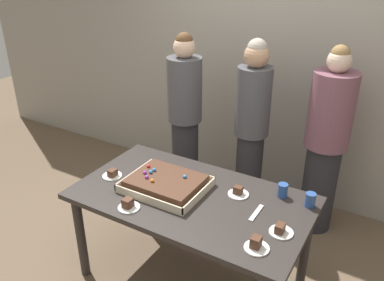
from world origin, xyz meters
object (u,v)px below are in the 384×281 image
(plated_slice_far_right, at_px, (281,230))
(plated_slice_center_front, at_px, (128,205))
(plated_slice_near_left, at_px, (256,245))
(drink_cup_nearest, at_px, (310,200))
(sheet_cake, at_px, (166,183))
(person_green_shirt_behind, at_px, (326,142))
(party_table, at_px, (191,206))
(person_striped_tie_right, at_px, (185,120))
(plated_slice_far_left, at_px, (112,174))
(cake_server_utensil, at_px, (256,213))
(person_serving_front, at_px, (252,128))
(drink_cup_middle, at_px, (283,190))
(plated_slice_near_right, at_px, (238,192))

(plated_slice_far_right, xyz_separation_m, plated_slice_center_front, (-0.97, -0.27, 0.00))
(plated_slice_near_left, bearing_deg, plated_slice_far_right, 69.83)
(plated_slice_far_right, bearing_deg, plated_slice_center_front, -164.61)
(plated_slice_near_left, bearing_deg, plated_slice_center_front, -176.11)
(plated_slice_far_right, bearing_deg, drink_cup_nearest, 78.80)
(sheet_cake, relative_size, plated_slice_far_right, 3.82)
(person_green_shirt_behind, bearing_deg, party_table, 7.03)
(sheet_cake, distance_m, person_striped_tie_right, 0.99)
(plated_slice_far_left, height_order, cake_server_utensil, plated_slice_far_left)
(plated_slice_near_left, xyz_separation_m, person_serving_front, (-0.59, 1.33, 0.10))
(party_table, distance_m, sheet_cake, 0.25)
(plated_slice_near_left, relative_size, plated_slice_center_front, 1.00)
(plated_slice_center_front, height_order, drink_cup_middle, drink_cup_middle)
(plated_slice_near_right, distance_m, drink_cup_middle, 0.31)
(plated_slice_far_left, bearing_deg, person_striped_tie_right, 87.09)
(plated_slice_near_right, height_order, person_green_shirt_behind, person_green_shirt_behind)
(party_table, distance_m, person_serving_front, 1.07)
(sheet_cake, relative_size, cake_server_utensil, 2.87)
(plated_slice_center_front, bearing_deg, cake_server_utensil, 26.49)
(plated_slice_near_right, distance_m, plated_slice_center_front, 0.77)
(plated_slice_center_front, xyz_separation_m, cake_server_utensil, (0.76, 0.38, -0.02))
(plated_slice_center_front, height_order, cake_server_utensil, plated_slice_center_front)
(plated_slice_near_right, xyz_separation_m, person_green_shirt_behind, (0.36, 0.98, 0.08))
(plated_slice_near_right, xyz_separation_m, person_striped_tie_right, (-0.88, 0.72, 0.10))
(party_table, height_order, person_striped_tie_right, person_striped_tie_right)
(person_serving_front, bearing_deg, plated_slice_center_front, -0.42)
(person_green_shirt_behind, bearing_deg, drink_cup_middle, 30.05)
(sheet_cake, bearing_deg, plated_slice_center_front, -103.32)
(drink_cup_nearest, relative_size, person_green_shirt_behind, 0.06)
(person_striped_tie_right, bearing_deg, cake_server_utensil, 27.90)
(plated_slice_far_left, distance_m, person_green_shirt_behind, 1.80)
(sheet_cake, bearing_deg, plated_slice_far_right, -4.28)
(drink_cup_middle, bearing_deg, plated_slice_near_left, -85.30)
(party_table, height_order, person_green_shirt_behind, person_green_shirt_behind)
(plated_slice_near_right, distance_m, plated_slice_far_left, 0.97)
(cake_server_utensil, bearing_deg, drink_cup_nearest, 43.11)
(party_table, height_order, sheet_cake, sheet_cake)
(plated_slice_far_right, height_order, drink_cup_middle, drink_cup_middle)
(cake_server_utensil, distance_m, person_striped_tie_right, 1.39)
(person_striped_tie_right, bearing_deg, plated_slice_far_left, -26.34)
(drink_cup_nearest, bearing_deg, party_table, -158.43)
(cake_server_utensil, bearing_deg, plated_slice_far_right, -29.16)
(sheet_cake, distance_m, plated_slice_far_left, 0.45)
(plated_slice_center_front, bearing_deg, drink_cup_nearest, 31.61)
(plated_slice_far_right, height_order, drink_cup_nearest, drink_cup_nearest)
(plated_slice_far_left, distance_m, cake_server_utensil, 1.13)
(plated_slice_far_right, distance_m, plated_slice_center_front, 1.00)
(drink_cup_nearest, distance_m, person_striped_tie_right, 1.49)
(drink_cup_nearest, bearing_deg, sheet_cake, -162.24)
(party_table, bearing_deg, sheet_cake, -177.17)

